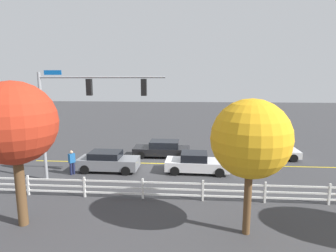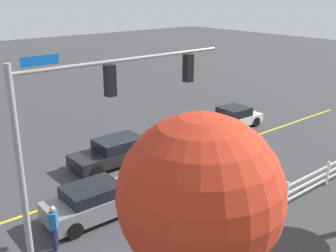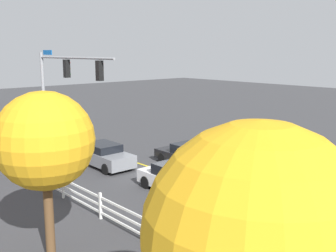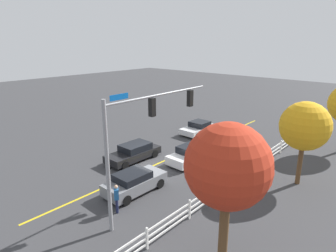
{
  "view_description": "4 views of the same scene",
  "coord_description": "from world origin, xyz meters",
  "px_view_note": "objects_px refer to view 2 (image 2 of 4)",
  "views": [
    {
      "loc": [
        -2.18,
        20.3,
        6.42
      ],
      "look_at": [
        -0.63,
        -0.07,
        2.95
      ],
      "focal_mm": 29.22,
      "sensor_mm": 36.0,
      "label": 1
    },
    {
      "loc": [
        10.54,
        14.86,
        8.73
      ],
      "look_at": [
        -1.14,
        0.88,
        2.57
      ],
      "focal_mm": 43.55,
      "sensor_mm": 36.0,
      "label": 2
    },
    {
      "loc": [
        -16.59,
        14.9,
        6.92
      ],
      "look_at": [
        -0.22,
        0.07,
        2.79
      ],
      "focal_mm": 42.8,
      "sensor_mm": 36.0,
      "label": 3
    },
    {
      "loc": [
        14.72,
        14.75,
        9.42
      ],
      "look_at": [
        -1.59,
        0.33,
        3.0
      ],
      "focal_mm": 31.16,
      "sensor_mm": 36.0,
      "label": 4
    }
  ],
  "objects_px": {
    "car_1": "(205,160)",
    "car_3": "(96,201)",
    "pedestrian": "(54,226)",
    "car_0": "(232,118)",
    "car_2": "(116,151)",
    "tree_2": "(200,197)"
  },
  "relations": [
    {
      "from": "car_1",
      "to": "tree_2",
      "type": "bearing_deg",
      "value": -133.85
    },
    {
      "from": "car_0",
      "to": "car_2",
      "type": "height_order",
      "value": "car_2"
    },
    {
      "from": "car_0",
      "to": "car_2",
      "type": "bearing_deg",
      "value": 2.33
    },
    {
      "from": "pedestrian",
      "to": "car_2",
      "type": "bearing_deg",
      "value": -102.81
    },
    {
      "from": "car_1",
      "to": "car_3",
      "type": "xyz_separation_m",
      "value": [
        6.27,
        0.16,
        0.03
      ]
    },
    {
      "from": "pedestrian",
      "to": "car_0",
      "type": "bearing_deg",
      "value": -124.76
    },
    {
      "from": "car_0",
      "to": "car_2",
      "type": "relative_size",
      "value": 0.87
    },
    {
      "from": "car_2",
      "to": "tree_2",
      "type": "relative_size",
      "value": 0.74
    },
    {
      "from": "car_1",
      "to": "pedestrian",
      "type": "height_order",
      "value": "pedestrian"
    },
    {
      "from": "car_1",
      "to": "pedestrian",
      "type": "distance_m",
      "value": 8.57
    },
    {
      "from": "car_0",
      "to": "pedestrian",
      "type": "distance_m",
      "value": 15.74
    },
    {
      "from": "car_2",
      "to": "pedestrian",
      "type": "bearing_deg",
      "value": 41.28
    },
    {
      "from": "car_0",
      "to": "tree_2",
      "type": "relative_size",
      "value": 0.64
    },
    {
      "from": "car_2",
      "to": "car_3",
      "type": "height_order",
      "value": "car_3"
    },
    {
      "from": "car_2",
      "to": "tree_2",
      "type": "xyz_separation_m",
      "value": [
        5.16,
        11.46,
        3.92
      ]
    },
    {
      "from": "car_1",
      "to": "car_3",
      "type": "distance_m",
      "value": 6.27
    },
    {
      "from": "tree_2",
      "to": "car_2",
      "type": "bearing_deg",
      "value": -114.25
    },
    {
      "from": "car_3",
      "to": "pedestrian",
      "type": "xyz_separation_m",
      "value": [
        2.23,
        0.96,
        0.23
      ]
    },
    {
      "from": "car_3",
      "to": "tree_2",
      "type": "height_order",
      "value": "tree_2"
    },
    {
      "from": "car_2",
      "to": "pedestrian",
      "type": "xyz_separation_m",
      "value": [
        5.73,
        4.91,
        0.26
      ]
    },
    {
      "from": "car_0",
      "to": "car_1",
      "type": "xyz_separation_m",
      "value": [
        6.41,
        3.92,
        0.04
      ]
    },
    {
      "from": "car_1",
      "to": "car_3",
      "type": "height_order",
      "value": "same"
    }
  ]
}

